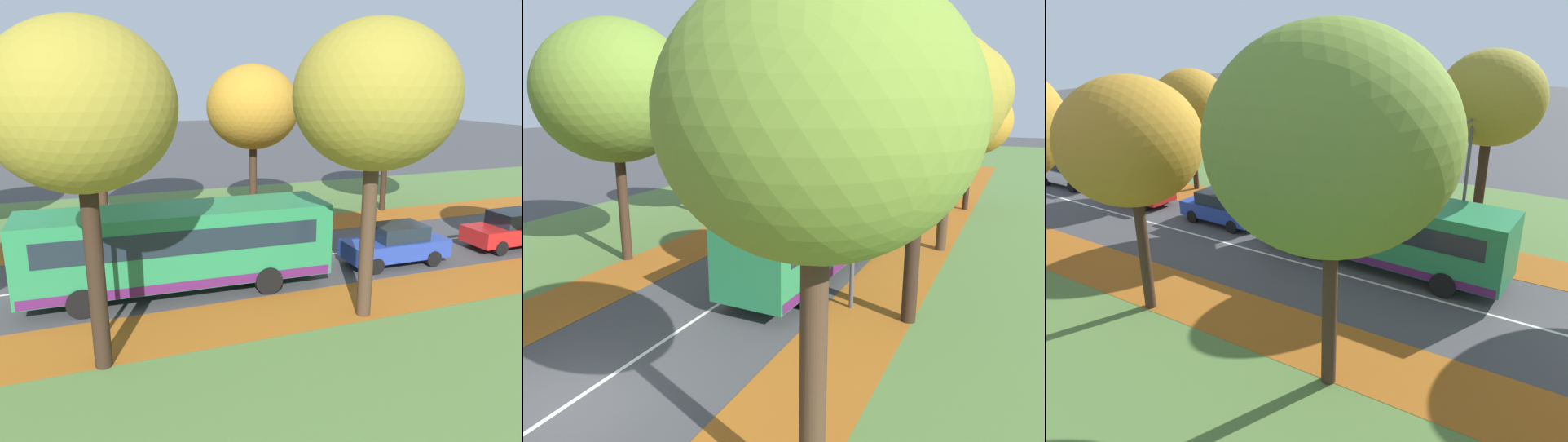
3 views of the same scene
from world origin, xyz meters
TOP-DOWN VIEW (x-y plane):
  - leaf_litter_left at (-4.60, 14.00)m, footprint 2.80×60.00m
  - grass_verge_right at (9.20, 20.00)m, footprint 12.00×90.00m
  - leaf_litter_right at (4.60, 14.00)m, footprint 2.80×60.00m
  - road_centre_line at (0.00, 20.00)m, footprint 0.12×80.00m
  - tree_left_near at (-5.97, 8.50)m, footprint 6.02×6.02m
  - tree_left_mid at (-5.77, 15.83)m, footprint 4.54×4.54m
  - tree_right_near at (5.87, 7.64)m, footprint 4.36×4.36m
  - tree_right_mid at (5.56, 15.50)m, footprint 4.68×4.68m
  - tree_right_far at (5.56, 24.35)m, footprint 4.33×4.33m
  - streetlamp_right at (3.67, 7.81)m, footprint 1.89×0.28m
  - bus at (1.68, 10.47)m, footprint 2.92×10.48m
  - car_blue_lead at (1.91, 19.16)m, footprint 1.84×4.23m
  - car_red_following at (1.84, 25.25)m, footprint 1.83×4.22m
  - car_white_third_in_line at (1.86, 31.50)m, footprint 1.79×4.20m

SIDE VIEW (x-z plane):
  - road_centre_line at x=0.00m, z-range 0.00..0.01m
  - grass_verge_right at x=9.20m, z-range 0.00..0.01m
  - leaf_litter_left at x=-4.60m, z-range 0.01..0.01m
  - leaf_litter_right at x=4.60m, z-range 0.01..0.01m
  - car_blue_lead at x=1.91m, z-range 0.00..1.62m
  - car_red_following at x=1.84m, z-range 0.00..1.62m
  - car_white_third_in_line at x=1.86m, z-range 0.00..1.62m
  - bus at x=1.68m, z-range 0.21..3.19m
  - streetlamp_right at x=3.67m, z-range 0.74..6.74m
  - tree_right_far at x=5.56m, z-range 1.59..8.69m
  - tree_left_mid at x=-5.77m, z-range 1.90..9.84m
  - tree_right_near at x=5.87m, z-range 2.23..10.72m
  - tree_right_mid at x=5.56m, z-range 2.25..11.04m
  - tree_left_near at x=-5.97m, z-range 2.01..11.48m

